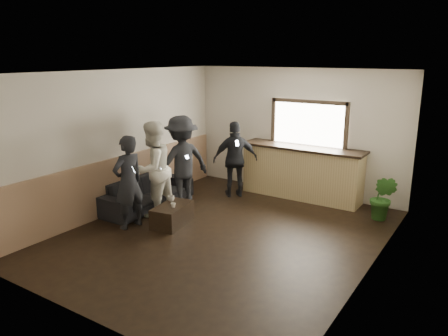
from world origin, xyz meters
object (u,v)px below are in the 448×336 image
Objects in this scene: person_b at (153,169)px; potted_plant at (383,198)px; sofa at (146,192)px; cup_b at (173,205)px; person_a at (128,182)px; cup_a at (171,198)px; person_c at (182,162)px; coffee_table at (172,215)px; bar_counter at (302,169)px; person_d at (235,159)px.

potted_plant is at bearing 119.67° from person_b.
person_b is at bearing -151.01° from potted_plant.
cup_b is (1.19, -0.56, 0.11)m from sofa.
person_a is (-0.67, -0.43, 0.43)m from cup_b.
cup_a is at bearing 136.18° from cup_b.
sofa is at bearing -144.83° from person_a.
coffee_table is at bearing 50.53° from person_c.
potted_plant is 4.43m from person_b.
coffee_table is 0.26m from cup_b.
person_b reaches higher than cup_b.
cup_b is 0.05× the size of person_b.
person_c reaches higher than sofa.
coffee_table is 0.46× the size of person_b.
cup_a is 0.15× the size of potted_plant.
sofa is at bearing -29.82° from person_c.
person_a is at bearing -147.72° from cup_b.
cup_a is at bearing 46.12° from person_c.
person_a reaches higher than cup_a.
bar_counter is 1.43× the size of person_c.
person_d is (-3.12, -0.26, 0.40)m from potted_plant.
coffee_table is 1.01m from person_a.
person_a reaches higher than person_d.
person_d is at bearing 175.38° from person_c.
person_d reaches higher than cup_a.
bar_counter is at bearing -46.54° from sofa.
person_b is 2.01m from person_d.
sofa is at bearing -119.82° from person_b.
sofa is 2.42× the size of potted_plant.
person_d reaches higher than cup_b.
person_c is (-0.34, 0.77, 0.51)m from cup_a.
bar_counter is 3.16× the size of coffee_table.
sofa is at bearing 154.59° from cup_b.
person_a is (-3.79, -2.86, 0.41)m from potted_plant.
bar_counter is 3.06m from cup_a.
person_c is (-1.86, -1.87, 0.30)m from bar_counter.
bar_counter reaches higher than person_d.
coffee_table is (-1.36, -2.82, -0.45)m from bar_counter.
sofa is 0.98m from person_c.
person_a is 0.90× the size of person_c.
cup_a reaches higher than coffee_table.
bar_counter is at bearing 157.69° from person_c.
person_a is (-0.58, -0.50, 0.66)m from coffee_table.
bar_counter is 3.16m from cup_b.
person_c reaches higher than potted_plant.
bar_counter is at bearing 66.40° from cup_b.
cup_b is (0.26, -0.25, -0.01)m from cup_a.
cup_b is at bearing -43.82° from cup_a.
cup_a is 0.07× the size of person_b.
potted_plant is (3.37, 2.18, 0.01)m from cup_a.
sofa is 23.81× the size of cup_b.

